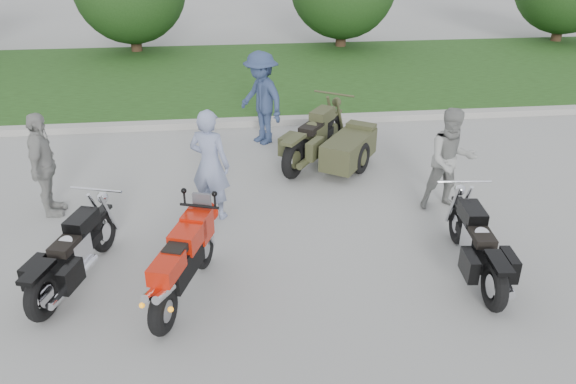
{
  "coord_description": "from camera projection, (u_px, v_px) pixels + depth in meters",
  "views": [
    {
      "loc": [
        -0.1,
        -6.08,
        4.29
      ],
      "look_at": [
        0.7,
        0.91,
        0.8
      ],
      "focal_mm": 35.0,
      "sensor_mm": 36.0,
      "label": 1
    }
  ],
  "objects": [
    {
      "name": "ground",
      "position": [
        243.0,
        280.0,
        7.32
      ],
      "size": [
        80.0,
        80.0,
        0.0
      ],
      "primitive_type": "plane",
      "color": "#9F9F9A",
      "rests_on": "ground"
    },
    {
      "name": "person_stripe",
      "position": [
        210.0,
        165.0,
        8.51
      ],
      "size": [
        0.76,
        0.66,
        1.75
      ],
      "primitive_type": "imported",
      "rotation": [
        0.0,
        0.0,
        2.69
      ],
      "color": "#7C87A8",
      "rests_on": "ground"
    },
    {
      "name": "cruiser_right",
      "position": [
        478.0,
        248.0,
        7.24
      ],
      "size": [
        0.44,
        2.15,
        0.83
      ],
      "rotation": [
        0.0,
        0.0,
        -0.1
      ],
      "color": "black",
      "rests_on": "ground"
    },
    {
      "name": "grass_strip",
      "position": [
        228.0,
        76.0,
        16.33
      ],
      "size": [
        60.0,
        8.0,
        0.14
      ],
      "primitive_type": "cube",
      "color": "#2D6221",
      "rests_on": "ground"
    },
    {
      "name": "person_grey",
      "position": [
        451.0,
        160.0,
        8.77
      ],
      "size": [
        0.82,
        0.64,
        1.67
      ],
      "primitive_type": "imported",
      "rotation": [
        0.0,
        0.0,
        -0.01
      ],
      "color": "gray",
      "rests_on": "ground"
    },
    {
      "name": "person_back",
      "position": [
        44.0,
        165.0,
        8.59
      ],
      "size": [
        0.43,
        0.99,
        1.67
      ],
      "primitive_type": "imported",
      "rotation": [
        0.0,
        0.0,
        1.6
      ],
      "color": "gray",
      "rests_on": "ground"
    },
    {
      "name": "cruiser_left",
      "position": [
        72.0,
        257.0,
        7.06
      ],
      "size": [
        0.75,
        2.07,
        0.82
      ],
      "rotation": [
        0.0,
        0.0,
        -0.29
      ],
      "color": "black",
      "rests_on": "ground"
    },
    {
      "name": "cruiser_sidecar",
      "position": [
        333.0,
        145.0,
        10.4
      ],
      "size": [
        1.96,
        2.28,
        0.95
      ],
      "rotation": [
        0.0,
        0.0,
        -0.6
      ],
      "color": "black",
      "rests_on": "ground"
    },
    {
      "name": "sportbike_red",
      "position": [
        182.0,
        262.0,
        6.75
      ],
      "size": [
        0.79,
        1.86,
        0.91
      ],
      "rotation": [
        0.0,
        0.0,
        -0.33
      ],
      "color": "black",
      "rests_on": "ground"
    },
    {
      "name": "person_denim",
      "position": [
        261.0,
        98.0,
        11.35
      ],
      "size": [
        1.26,
        1.41,
        1.89
      ],
      "primitive_type": "imported",
      "rotation": [
        0.0,
        0.0,
        -0.99
      ],
      "color": "navy",
      "rests_on": "ground"
    },
    {
      "name": "curb",
      "position": [
        231.0,
        123.0,
        12.63
      ],
      "size": [
        60.0,
        0.3,
        0.15
      ],
      "primitive_type": "cube",
      "color": "#A09E97",
      "rests_on": "ground"
    }
  ]
}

